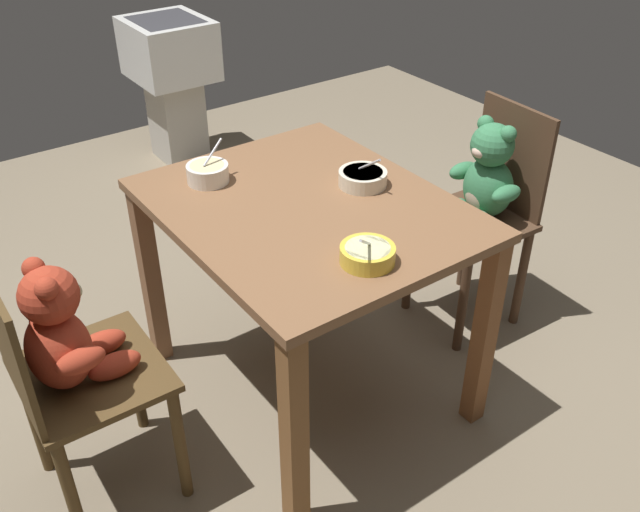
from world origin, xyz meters
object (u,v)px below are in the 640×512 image
object	(u,v)px
teddy_chair_far_center	(485,190)
porridge_bowl_yellow_near_right	(367,254)
porridge_bowl_cream_far_center	(362,178)
porridge_bowl_white_near_left	(208,173)
sink_basin	(171,70)
teddy_chair_near_front	(66,351)
dining_table	(307,238)

from	to	relation	value
teddy_chair_far_center	porridge_bowl_yellow_near_right	world-z (taller)	teddy_chair_far_center
teddy_chair_far_center	porridge_bowl_cream_far_center	xyz separation A→B (m)	(-0.03, -0.58, 0.21)
teddy_chair_far_center	porridge_bowl_yellow_near_right	xyz separation A→B (m)	(0.33, -0.85, 0.21)
porridge_bowl_white_near_left	sink_basin	bearing A→B (deg)	158.83
teddy_chair_far_center	sink_basin	bearing A→B (deg)	-78.80
teddy_chair_near_front	teddy_chair_far_center	distance (m)	1.60
porridge_bowl_cream_far_center	sink_basin	distance (m)	2.08
teddy_chair_near_front	sink_basin	distance (m)	2.43
porridge_bowl_cream_far_center	porridge_bowl_yellow_near_right	bearing A→B (deg)	-36.85
teddy_chair_far_center	porridge_bowl_cream_far_center	bearing A→B (deg)	-0.36
teddy_chair_far_center	porridge_bowl_white_near_left	distance (m)	1.06
porridge_bowl_cream_far_center	sink_basin	world-z (taller)	porridge_bowl_cream_far_center
teddy_chair_near_front	dining_table	bearing A→B (deg)	0.88
dining_table	teddy_chair_near_front	distance (m)	0.80
porridge_bowl_white_near_left	porridge_bowl_yellow_near_right	bearing A→B (deg)	10.51
teddy_chair_far_center	teddy_chair_near_front	bearing A→B (deg)	1.85
teddy_chair_near_front	sink_basin	size ratio (longest dim) A/B	1.06
teddy_chair_far_center	dining_table	bearing A→B (deg)	0.74
porridge_bowl_yellow_near_right	sink_basin	world-z (taller)	porridge_bowl_yellow_near_right
teddy_chair_near_front	porridge_bowl_white_near_left	world-z (taller)	porridge_bowl_white_near_left
porridge_bowl_yellow_near_right	porridge_bowl_cream_far_center	world-z (taller)	porridge_bowl_cream_far_center
teddy_chair_near_front	porridge_bowl_yellow_near_right	bearing A→B (deg)	-24.78
teddy_chair_near_front	sink_basin	xyz separation A→B (m)	(-2.05, 1.29, -0.04)
teddy_chair_far_center	porridge_bowl_white_near_left	xyz separation A→B (m)	(-0.35, -0.97, 0.22)
dining_table	sink_basin	world-z (taller)	sink_basin
teddy_chair_near_front	teddy_chair_far_center	bearing A→B (deg)	-0.22
teddy_chair_near_front	sink_basin	bearing A→B (deg)	58.60
porridge_bowl_cream_far_center	teddy_chair_far_center	bearing A→B (deg)	86.70
teddy_chair_near_front	porridge_bowl_yellow_near_right	xyz separation A→B (m)	(0.36, 0.75, 0.22)
dining_table	porridge_bowl_cream_far_center	distance (m)	0.27
dining_table	teddy_chair_near_front	xyz separation A→B (m)	(0.00, -0.80, -0.07)
teddy_chair_far_center	sink_basin	size ratio (longest dim) A/B	1.09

